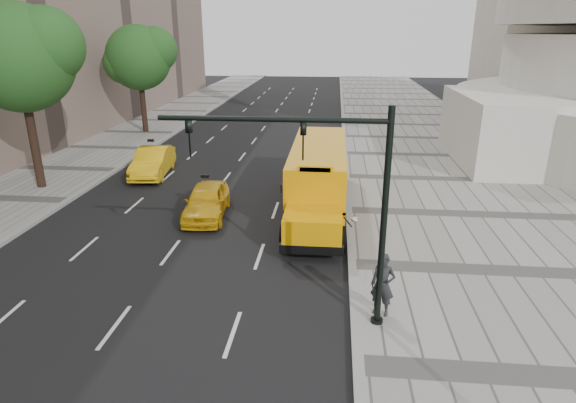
# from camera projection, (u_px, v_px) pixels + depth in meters

# --- Properties ---
(ground) EXTENTS (140.00, 140.00, 0.00)m
(ground) POSITION_uv_depth(u_px,v_px,m) (224.00, 208.00, 23.29)
(ground) COLOR black
(ground) RESTS_ON ground
(sidewalk_museum) EXTENTS (12.00, 140.00, 0.15)m
(sidewalk_museum) POSITION_uv_depth(u_px,v_px,m) (480.00, 216.00, 22.17)
(sidewalk_museum) COLOR gray
(sidewalk_museum) RESTS_ON ground
(sidewalk_far) EXTENTS (6.00, 140.00, 0.15)m
(sidewalk_far) POSITION_uv_depth(u_px,v_px,m) (10.00, 200.00, 24.26)
(sidewalk_far) COLOR gray
(sidewalk_far) RESTS_ON ground
(curb_museum) EXTENTS (0.30, 140.00, 0.15)m
(curb_museum) POSITION_uv_depth(u_px,v_px,m) (349.00, 211.00, 22.72)
(curb_museum) COLOR gray
(curb_museum) RESTS_ON ground
(curb_far) EXTENTS (0.30, 140.00, 0.15)m
(curb_far) POSITION_uv_depth(u_px,v_px,m) (67.00, 202.00, 23.99)
(curb_far) COLOR gray
(curb_far) RESTS_ON ground
(tree_b) EXTENTS (6.02, 5.36, 9.52)m
(tree_b) POSITION_uv_depth(u_px,v_px,m) (20.00, 57.00, 23.78)
(tree_b) COLOR black
(tree_b) RESTS_ON ground
(tree_c) EXTENTS (5.72, 5.09, 8.61)m
(tree_c) POSITION_uv_depth(u_px,v_px,m) (140.00, 57.00, 38.18)
(tree_c) COLOR black
(tree_c) RESTS_ON ground
(school_bus) EXTENTS (2.96, 11.56, 3.19)m
(school_bus) POSITION_uv_depth(u_px,v_px,m) (318.00, 172.00, 22.96)
(school_bus) COLOR #E99903
(school_bus) RESTS_ON ground
(taxi_near) EXTENTS (2.15, 4.55, 1.50)m
(taxi_near) POSITION_uv_depth(u_px,v_px,m) (206.00, 201.00, 22.05)
(taxi_near) COLOR gold
(taxi_near) RESTS_ON ground
(taxi_far) EXTENTS (2.29, 5.10, 1.63)m
(taxi_far) POSITION_uv_depth(u_px,v_px,m) (153.00, 162.00, 28.33)
(taxi_far) COLOR gold
(taxi_far) RESTS_ON ground
(pedestrian) EXTENTS (0.81, 0.64, 1.94)m
(pedestrian) POSITION_uv_depth(u_px,v_px,m) (383.00, 285.00, 14.08)
(pedestrian) COLOR #222528
(pedestrian) RESTS_ON sidewalk_museum
(traffic_signal) EXTENTS (6.18, 0.36, 6.40)m
(traffic_signal) POSITION_uv_depth(u_px,v_px,m) (332.00, 192.00, 12.79)
(traffic_signal) COLOR black
(traffic_signal) RESTS_ON ground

